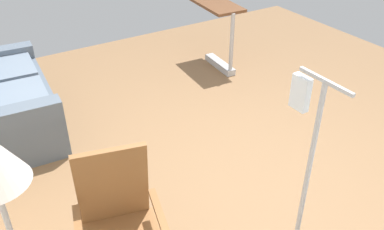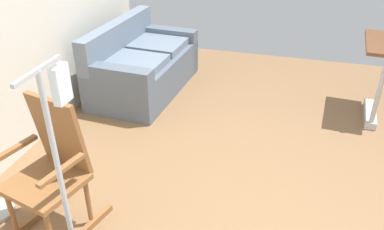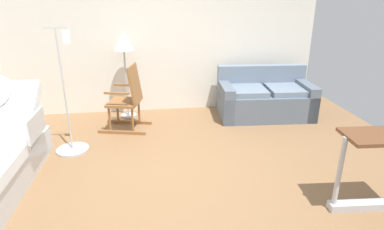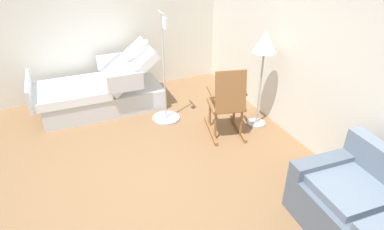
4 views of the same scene
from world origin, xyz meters
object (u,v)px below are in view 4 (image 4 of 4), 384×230
object	(u,v)px
couch	(378,227)
floor_lamp	(265,49)
hospital_bed	(102,92)
rocking_chair	(227,104)
iv_pole	(166,105)

from	to	relation	value
couch	floor_lamp	xyz separation A→B (m)	(-2.40, 0.30, 0.92)
hospital_bed	couch	xyz separation A→B (m)	(3.88, 1.80, -0.01)
couch	floor_lamp	bearing A→B (deg)	172.93
hospital_bed	rocking_chair	bearing A→B (deg)	45.01
couch	rocking_chair	xyz separation A→B (m)	(-2.36, -0.27, 0.20)
hospital_bed	iv_pole	world-z (taller)	iv_pole
rocking_chair	iv_pole	size ratio (longest dim) A/B	0.62
hospital_bed	iv_pole	distance (m)	1.14
couch	iv_pole	distance (m)	3.26
iv_pole	floor_lamp	bearing A→B (deg)	60.03
rocking_chair	floor_lamp	xyz separation A→B (m)	(-0.05, 0.57, 0.72)
rocking_chair	iv_pole	xyz separation A→B (m)	(-0.76, -0.67, -0.25)
hospital_bed	floor_lamp	size ratio (longest dim) A/B	1.41
floor_lamp	rocking_chair	bearing A→B (deg)	-85.31
rocking_chair	couch	bearing A→B (deg)	6.61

